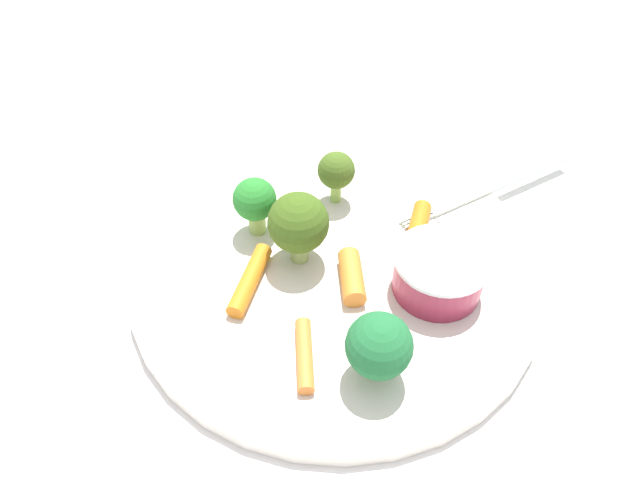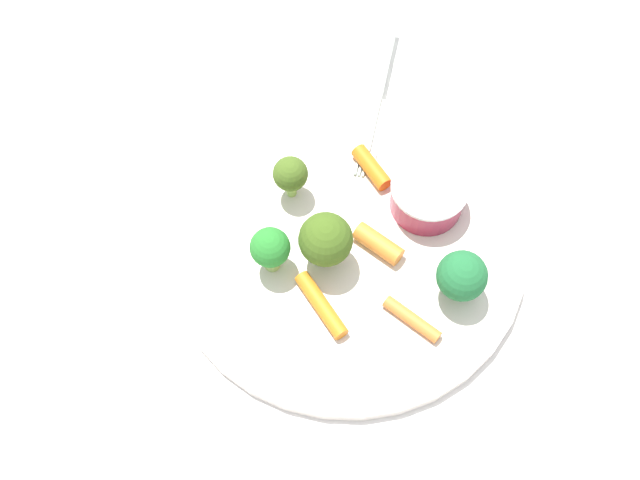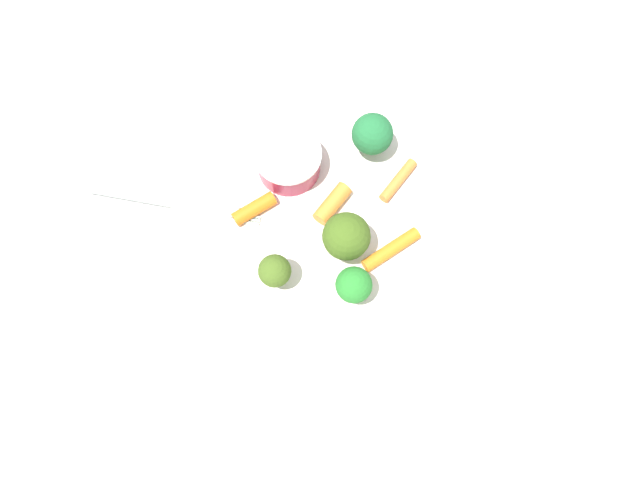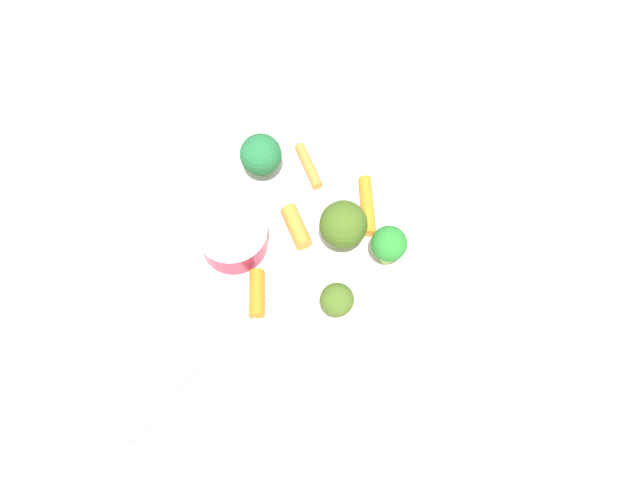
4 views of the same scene
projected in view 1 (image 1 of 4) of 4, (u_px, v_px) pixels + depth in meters
The scene contains 12 objects.
ground_plane at pixel (335, 269), 0.42m from camera, with size 2.40×2.40×0.00m, color white.
plate at pixel (335, 263), 0.42m from camera, with size 0.30×0.30×0.01m, color silver.
sauce_cup at pixel (439, 273), 0.38m from camera, with size 0.06×0.06×0.03m.
broccoli_floret_0 at pixel (379, 346), 0.32m from camera, with size 0.04×0.04×0.05m.
broccoli_floret_1 at pixel (298, 224), 0.39m from camera, with size 0.04×0.04×0.06m.
broccoli_floret_2 at pixel (336, 171), 0.43m from camera, with size 0.03×0.03×0.05m.
broccoli_floret_3 at pixel (255, 201), 0.41m from camera, with size 0.03×0.03×0.05m.
carrot_stick_0 at pixel (304, 355), 0.35m from camera, with size 0.01×0.01×0.05m, color orange.
carrot_stick_1 at pixel (353, 276), 0.39m from camera, with size 0.02×0.02×0.04m, color orange.
carrot_stick_2 at pixel (416, 222), 0.43m from camera, with size 0.01×0.01×0.04m, color orange.
carrot_stick_3 at pixel (251, 283), 0.39m from camera, with size 0.01×0.01×0.06m, color orange.
fork at pixel (488, 191), 0.46m from camera, with size 0.18×0.03×0.00m.
Camera 1 is at (0.12, 0.25, 0.32)m, focal length 31.49 mm.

